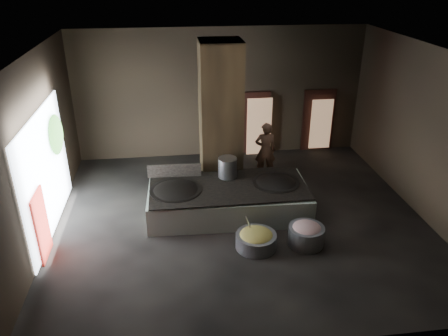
{
  "coord_description": "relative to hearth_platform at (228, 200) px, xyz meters",
  "views": [
    {
      "loc": [
        -1.74,
        -10.17,
        6.46
      ],
      "look_at": [
        -0.36,
        0.62,
        1.25
      ],
      "focal_mm": 35.0,
      "sensor_mm": 36.0,
      "label": 1
    }
  ],
  "objects": [
    {
      "name": "ceiling",
      "position": [
        0.28,
        -0.34,
        4.17
      ],
      "size": [
        10.0,
        9.0,
        0.1
      ],
      "primitive_type": "cube",
      "color": "black",
      "rests_on": "back_wall"
    },
    {
      "name": "left_wall",
      "position": [
        -4.77,
        -0.34,
        1.87
      ],
      "size": [
        0.1,
        9.0,
        4.5
      ],
      "primitive_type": "cube",
      "color": "black",
      "rests_on": "ground"
    },
    {
      "name": "pavilion_sliver",
      "position": [
        -4.6,
        -1.44,
        0.47
      ],
      "size": [
        0.05,
        0.9,
        1.7
      ],
      "primitive_type": "cube",
      "color": "maroon",
      "rests_on": "ground"
    },
    {
      "name": "splash_guard",
      "position": [
        -1.45,
        0.75,
        0.65
      ],
      "size": [
        1.53,
        0.11,
        0.38
      ],
      "primitive_type": "cube",
      "rotation": [
        0.0,
        0.0,
        -0.03
      ],
      "color": "black",
      "rests_on": "hearth_platform"
    },
    {
      "name": "pillar",
      "position": [
        -0.02,
        1.56,
        1.87
      ],
      "size": [
        1.2,
        1.2,
        4.5
      ],
      "primitive_type": "cube",
      "color": "black",
      "rests_on": "ground"
    },
    {
      "name": "doorway_far",
      "position": [
        3.88,
        4.11,
        0.72
      ],
      "size": [
        1.18,
        0.08,
        2.38
      ],
      "primitive_type": "cube",
      "color": "black",
      "rests_on": "ground"
    },
    {
      "name": "stock_pot",
      "position": [
        0.05,
        0.55,
        0.75
      ],
      "size": [
        0.54,
        0.54,
        0.57
      ],
      "primitive_type": "cylinder",
      "color": "#9A9DA1",
      "rests_on": "hearth_platform"
    },
    {
      "name": "back_wall",
      "position": [
        0.28,
        4.21,
        1.87
      ],
      "size": [
        10.0,
        0.1,
        4.5
      ],
      "primitive_type": "cube",
      "color": "black",
      "rests_on": "ground"
    },
    {
      "name": "doorway_near_glow",
      "position": [
        1.65,
        3.94,
        0.67
      ],
      "size": [
        0.89,
        0.04,
        2.1
      ],
      "primitive_type": "cube",
      "color": "#8C6647",
      "rests_on": "ground"
    },
    {
      "name": "hearth_platform",
      "position": [
        0.0,
        0.0,
        0.0
      ],
      "size": [
        4.47,
        2.25,
        0.76
      ],
      "primitive_type": "cube",
      "rotation": [
        0.0,
        0.0,
        -0.03
      ],
      "color": "silver",
      "rests_on": "ground"
    },
    {
      "name": "doorway_near",
      "position": [
        1.48,
        4.11,
        0.72
      ],
      "size": [
        1.18,
        0.08,
        2.38
      ],
      "primitive_type": "cube",
      "color": "black",
      "rests_on": "ground"
    },
    {
      "name": "meat_basin",
      "position": [
        1.72,
        -1.77,
        -0.14
      ],
      "size": [
        0.92,
        0.92,
        0.49
      ],
      "primitive_type": "cylinder",
      "rotation": [
        0.0,
        0.0,
        0.03
      ],
      "color": "slate",
      "rests_on": "ground"
    },
    {
      "name": "front_wall",
      "position": [
        0.28,
        -4.89,
        1.87
      ],
      "size": [
        10.0,
        0.1,
        4.5
      ],
      "primitive_type": "cube",
      "color": "black",
      "rests_on": "ground"
    },
    {
      "name": "doorway_far_glow",
      "position": [
        3.94,
        3.91,
        0.67
      ],
      "size": [
        0.78,
        0.04,
        1.85
      ],
      "primitive_type": "cube",
      "color": "#8C6647",
      "rests_on": "ground"
    },
    {
      "name": "wok_left",
      "position": [
        -1.45,
        -0.05,
        0.37
      ],
      "size": [
        1.39,
        1.39,
        0.38
      ],
      "primitive_type": "ellipsoid",
      "color": "black",
      "rests_on": "hearth_platform"
    },
    {
      "name": "tree_silhouette",
      "position": [
        -4.57,
        0.96,
        1.82
      ],
      "size": [
        0.28,
        1.1,
        1.1
      ],
      "primitive_type": "ellipsoid",
      "color": "#194714",
      "rests_on": "left_opening"
    },
    {
      "name": "right_wall",
      "position": [
        5.33,
        -0.34,
        1.87
      ],
      "size": [
        0.1,
        9.0,
        4.5
      ],
      "primitive_type": "cube",
      "color": "black",
      "rests_on": "ground"
    },
    {
      "name": "veg_fill",
      "position": [
        0.45,
        -1.75,
        -0.03
      ],
      "size": [
        0.83,
        0.83,
        0.26
      ],
      "primitive_type": "ellipsoid",
      "color": "#7E9A4A",
      "rests_on": "veg_basin"
    },
    {
      "name": "ladle",
      "position": [
        0.3,
        -1.6,
        0.17
      ],
      "size": [
        0.28,
        0.33,
        0.72
      ],
      "primitive_type": "cylinder",
      "rotation": [
        0.49,
        0.0,
        -0.69
      ],
      "color": "#9A9DA1",
      "rests_on": "veg_basin"
    },
    {
      "name": "left_opening",
      "position": [
        -4.67,
        -0.14,
        1.22
      ],
      "size": [
        0.04,
        4.2,
        3.1
      ],
      "primitive_type": "cube",
      "color": "white",
      "rests_on": "ground"
    },
    {
      "name": "cook",
      "position": [
        1.48,
        2.08,
        0.55
      ],
      "size": [
        0.72,
        0.5,
        1.86
      ],
      "primitive_type": "imported",
      "rotation": [
        0.0,
        0.0,
        3.04
      ],
      "color": "brown",
      "rests_on": "ground"
    },
    {
      "name": "wok_left_rim",
      "position": [
        -1.45,
        -0.05,
        0.44
      ],
      "size": [
        1.41,
        1.41,
        0.05
      ],
      "primitive_type": "cylinder",
      "color": "black",
      "rests_on": "hearth_platform"
    },
    {
      "name": "veg_basin",
      "position": [
        0.45,
        -1.75,
        -0.2
      ],
      "size": [
        1.23,
        1.23,
        0.37
      ],
      "primitive_type": "cylinder",
      "rotation": [
        0.0,
        0.0,
        -0.25
      ],
      "color": "slate",
      "rests_on": "ground"
    },
    {
      "name": "wok_right_rim",
      "position": [
        1.35,
        0.05,
        0.44
      ],
      "size": [
        1.32,
        1.32,
        0.05
      ],
      "primitive_type": "cylinder",
      "color": "black",
      "rests_on": "hearth_platform"
    },
    {
      "name": "floor",
      "position": [
        0.28,
        -0.34,
        -0.43
      ],
      "size": [
        10.0,
        9.0,
        0.1
      ],
      "primitive_type": "cube",
      "color": "black",
      "rests_on": "ground"
    },
    {
      "name": "meat_fill",
      "position": [
        1.72,
        -1.77,
        0.07
      ],
      "size": [
        0.74,
        0.74,
        0.28
      ],
      "primitive_type": "ellipsoid",
      "color": "#B46C6F",
      "rests_on": "meat_basin"
    },
    {
      "name": "platform_cap",
      "position": [
        0.0,
        0.0,
        0.43
      ],
      "size": [
        4.3,
        2.07,
        0.03
      ],
      "primitive_type": "cube",
      "color": "black",
      "rests_on": "hearth_platform"
    },
    {
      "name": "wok_right",
      "position": [
        1.35,
        0.05,
        0.37
      ],
      "size": [
        1.29,
        1.29,
        0.36
      ],
      "primitive_type": "ellipsoid",
      "color": "black",
      "rests_on": "hearth_platform"
    }
  ]
}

